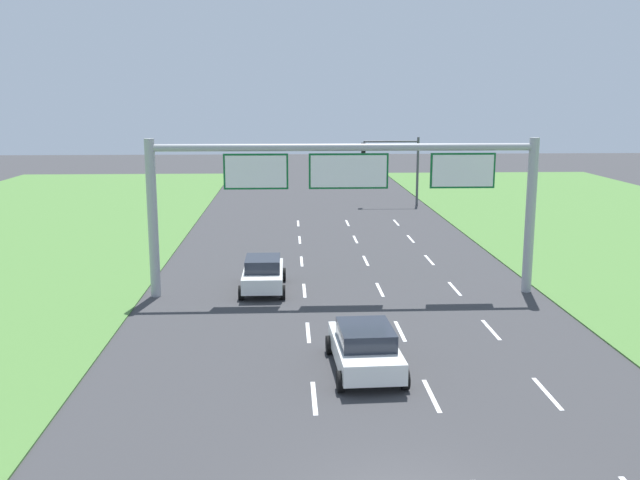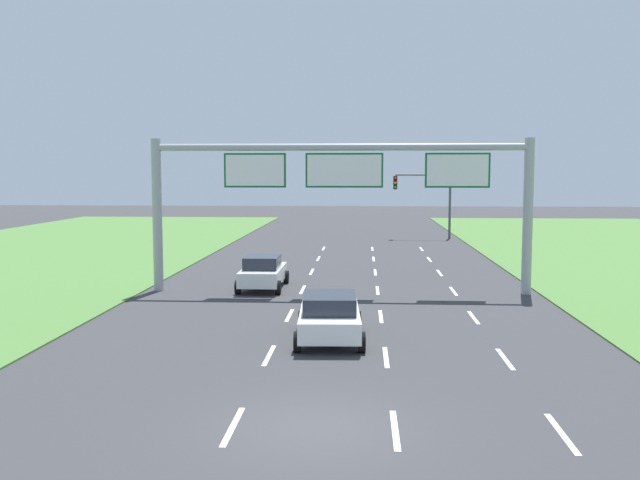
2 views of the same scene
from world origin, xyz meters
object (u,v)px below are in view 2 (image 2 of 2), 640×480
sign_gantry (343,184)px  traffic_light_mast (426,192)px  car_lead_silver (263,272)px  car_near_red (330,316)px

sign_gantry → traffic_light_mast: (6.13, 27.02, -1.09)m
car_lead_silver → sign_gantry: size_ratio=0.25×
sign_gantry → traffic_light_mast: sign_gantry is taller
car_near_red → sign_gantry: size_ratio=0.26×
car_near_red → car_lead_silver: bearing=107.1°
traffic_light_mast → car_near_red: bearing=-99.9°
car_near_red → traffic_light_mast: (6.31, 36.31, 3.07)m
car_near_red → traffic_light_mast: bearing=77.6°
car_lead_silver → sign_gantry: (3.79, -0.81, 4.16)m
car_lead_silver → car_near_red: bearing=-70.0°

